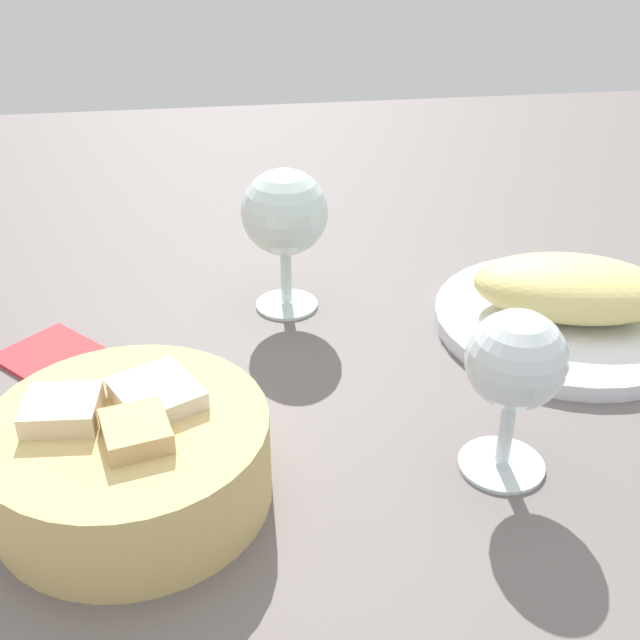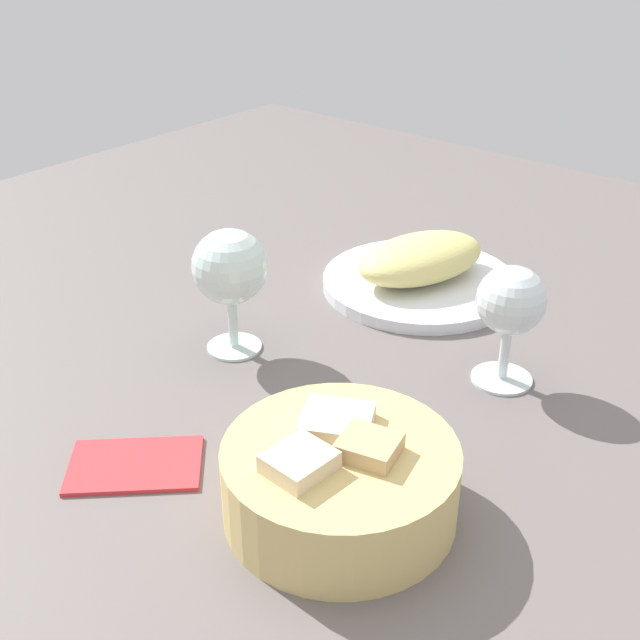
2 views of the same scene
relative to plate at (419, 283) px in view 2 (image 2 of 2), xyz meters
The scene contains 8 objects.
ground_plane 17.08cm from the plate, 10.73° to the right, with size 140.00×140.00×2.00cm, color #645C5A.
plate is the anchor object (origin of this frame).
omelette 3.20cm from the plate, ahead, with size 16.71×9.61×5.00cm, color #DDCE78.
lettuce_garnish 5.53cm from the plate, 163.18° to the right, with size 3.76×3.76×1.25cm, color #448230.
bread_basket 40.35cm from the plate, 24.80° to the left, with size 18.11×18.11×7.58cm.
wine_glass_near 26.39cm from the plate, 16.32° to the right, with size 7.66×7.66×13.22cm.
wine_glass_far 22.22cm from the plate, 56.21° to the left, with size 6.59×6.59×12.11cm.
folded_napkin 43.21cm from the plate, ahead, with size 11.00×7.00×0.80cm, color red.
Camera 2 is at (58.50, 50.29, 44.10)cm, focal length 46.25 mm.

